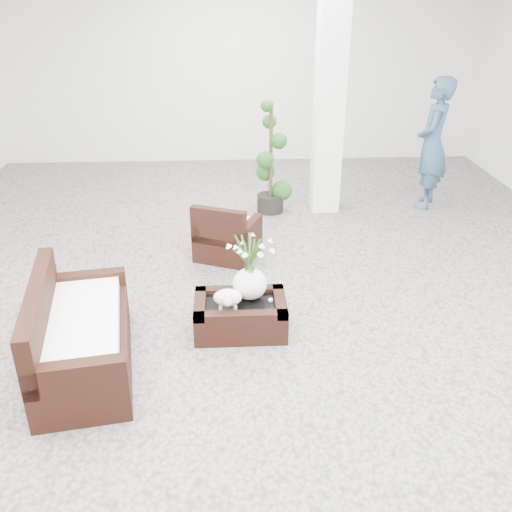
{
  "coord_description": "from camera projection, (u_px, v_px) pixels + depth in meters",
  "views": [
    {
      "loc": [
        -0.28,
        -5.27,
        3.15
      ],
      "look_at": [
        0.0,
        -0.1,
        0.62
      ],
      "focal_mm": 39.51,
      "sensor_mm": 36.0,
      "label": 1
    }
  ],
  "objects": [
    {
      "name": "column",
      "position": [
        330.0,
        92.0,
        7.92
      ],
      "size": [
        0.4,
        0.4,
        3.5
      ],
      "primitive_type": "cube",
      "color": "white",
      "rests_on": "ground"
    },
    {
      "name": "shopper",
      "position": [
        432.0,
        144.0,
        8.37
      ],
      "size": [
        0.73,
        0.84,
        1.95
      ],
      "primitive_type": "imported",
      "rotation": [
        0.0,
        0.0,
        -2.02
      ],
      "color": "#2D4965",
      "rests_on": "ground"
    },
    {
      "name": "tealight",
      "position": [
        270.0,
        300.0,
        5.54
      ],
      "size": [
        0.04,
        0.04,
        0.03
      ],
      "primitive_type": "cylinder",
      "color": "white",
      "rests_on": "coffee_table"
    },
    {
      "name": "ground",
      "position": [
        256.0,
        303.0,
        6.12
      ],
      "size": [
        11.0,
        11.0,
        0.0
      ],
      "primitive_type": "plane",
      "color": "gray",
      "rests_on": "ground"
    },
    {
      "name": "topiary",
      "position": [
        271.0,
        158.0,
        8.21
      ],
      "size": [
        0.44,
        0.44,
        1.65
      ],
      "primitive_type": null,
      "color": "#1B4516",
      "rests_on": "ground"
    },
    {
      "name": "planter_narcissus",
      "position": [
        250.0,
        262.0,
        5.43
      ],
      "size": [
        0.44,
        0.44,
        0.8
      ],
      "primitive_type": null,
      "color": "white",
      "rests_on": "coffee_table"
    },
    {
      "name": "loveseat",
      "position": [
        82.0,
        327.0,
        4.92
      ],
      "size": [
        1.02,
        1.72,
        0.86
      ],
      "primitive_type": "cube",
      "rotation": [
        0.0,
        0.0,
        1.73
      ],
      "color": "black",
      "rests_on": "ground"
    },
    {
      "name": "sheep_figurine",
      "position": [
        228.0,
        299.0,
        5.37
      ],
      "size": [
        0.28,
        0.23,
        0.21
      ],
      "primitive_type": "ellipsoid",
      "color": "white",
      "rests_on": "coffee_table"
    },
    {
      "name": "coffee_table",
      "position": [
        240.0,
        316.0,
        5.58
      ],
      "size": [
        0.9,
        0.6,
        0.31
      ],
      "primitive_type": "cube",
      "color": "black",
      "rests_on": "ground"
    },
    {
      "name": "armchair",
      "position": [
        228.0,
        229.0,
        7.02
      ],
      "size": [
        0.9,
        0.88,
        0.74
      ],
      "primitive_type": "cube",
      "rotation": [
        0.0,
        0.0,
        2.74
      ],
      "color": "black",
      "rests_on": "ground"
    }
  ]
}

